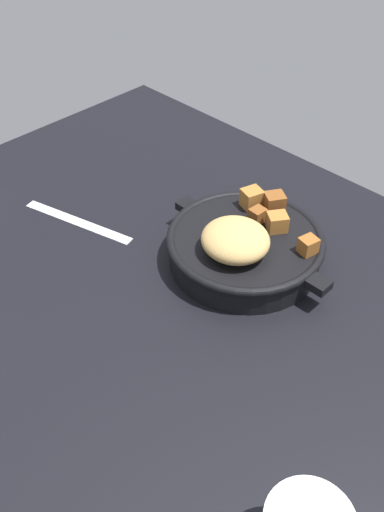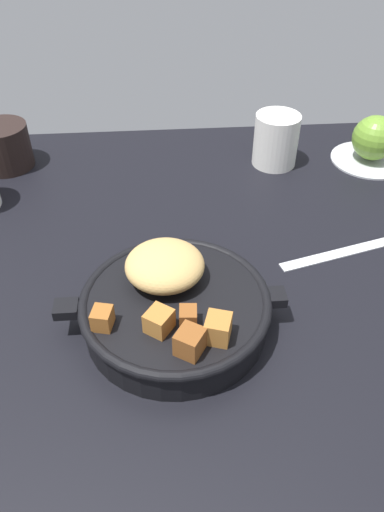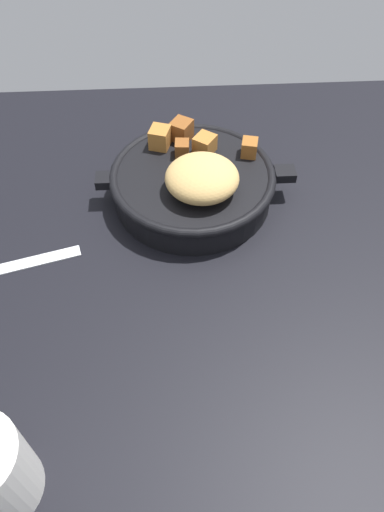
% 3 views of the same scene
% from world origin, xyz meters
% --- Properties ---
extents(ground_plane, '(1.03, 0.76, 0.02)m').
position_xyz_m(ground_plane, '(0.00, 0.00, -0.01)').
color(ground_plane, black).
extents(cast_iron_skillet, '(0.26, 0.21, 0.08)m').
position_xyz_m(cast_iron_skillet, '(-0.00, -0.11, 0.03)').
color(cast_iron_skillet, black).
rests_on(cast_iron_skillet, ground_plane).
extents(saucer_plate, '(0.13, 0.13, 0.01)m').
position_xyz_m(saucer_plate, '(0.35, 0.24, 0.00)').
color(saucer_plate, '#B7BABF').
rests_on(saucer_plate, ground_plane).
extents(red_apple, '(0.07, 0.07, 0.07)m').
position_xyz_m(red_apple, '(0.35, 0.24, 0.04)').
color(red_apple, olive).
rests_on(red_apple, saucer_plate).
extents(butter_knife, '(0.19, 0.06, 0.00)m').
position_xyz_m(butter_knife, '(0.23, 0.00, 0.00)').
color(butter_knife, silver).
rests_on(butter_knife, ground_plane).
extents(ceramic_mug_white, '(0.07, 0.07, 0.09)m').
position_xyz_m(ceramic_mug_white, '(0.19, 0.24, 0.04)').
color(ceramic_mug_white, silver).
rests_on(ceramic_mug_white, ground_plane).
extents(coffee_mug_dark, '(0.09, 0.09, 0.07)m').
position_xyz_m(coffee_mug_dark, '(-0.26, 0.27, 0.04)').
color(coffee_mug_dark, black).
rests_on(coffee_mug_dark, ground_plane).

